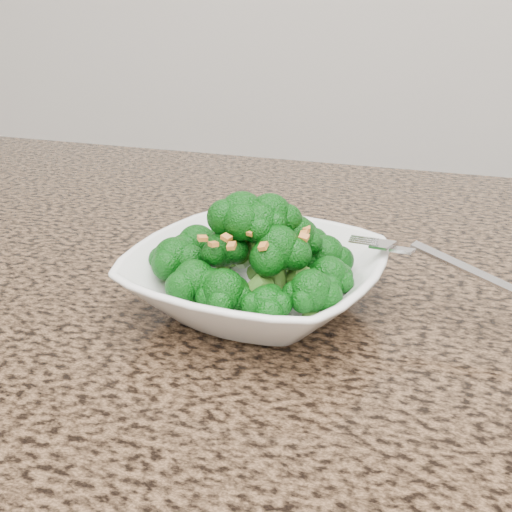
% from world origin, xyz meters
% --- Properties ---
extents(granite_counter, '(1.64, 1.04, 0.03)m').
position_xyz_m(granite_counter, '(0.00, 0.30, 0.89)').
color(granite_counter, brown).
rests_on(granite_counter, cabinet).
extents(bowl, '(0.25, 0.25, 0.05)m').
position_xyz_m(bowl, '(-0.00, 0.31, 0.93)').
color(bowl, white).
rests_on(bowl, granite_counter).
extents(broccoli_pile, '(0.19, 0.19, 0.07)m').
position_xyz_m(broccoli_pile, '(-0.00, 0.31, 0.99)').
color(broccoli_pile, '#09500B').
rests_on(broccoli_pile, bowl).
extents(garlic_topping, '(0.11, 0.11, 0.01)m').
position_xyz_m(garlic_topping, '(-0.00, 0.31, 1.02)').
color(garlic_topping, orange).
rests_on(garlic_topping, broccoli_pile).
extents(fork, '(0.17, 0.08, 0.01)m').
position_xyz_m(fork, '(0.12, 0.34, 0.96)').
color(fork, silver).
rests_on(fork, bowl).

